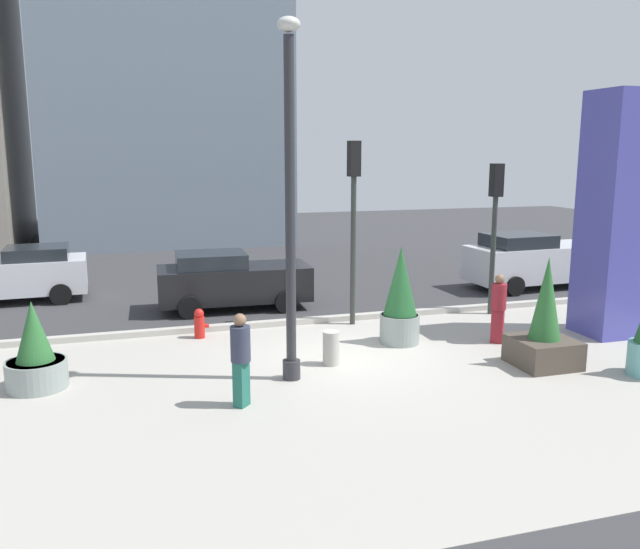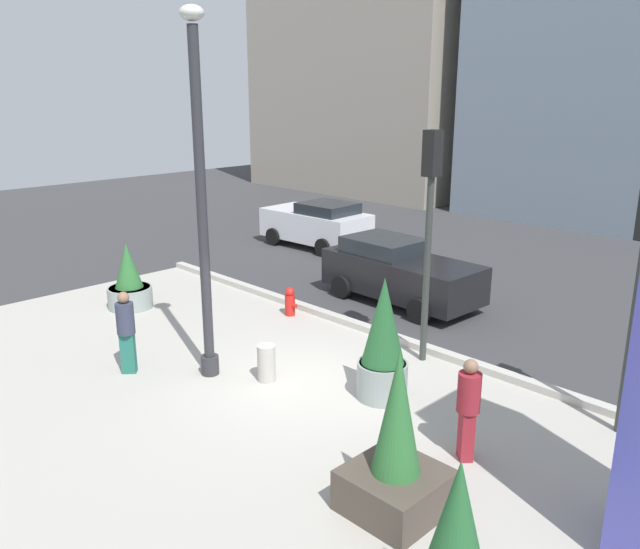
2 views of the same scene
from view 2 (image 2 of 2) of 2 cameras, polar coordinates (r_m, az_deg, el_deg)
ground_plane at (r=15.53m, az=8.85°, el=-5.06°), size 60.00×60.00×0.00m
plaza_pavement at (r=11.67m, az=-9.51°, el=-12.64°), size 18.00×10.00×0.02m
curb_strip at (r=14.85m, az=6.82°, el=-5.67°), size 18.00×0.24×0.16m
lamp_post at (r=12.34m, az=-10.46°, el=5.79°), size 0.44×0.44×6.99m
potted_plant_by_pillar at (r=11.87m, az=5.64°, el=-6.17°), size 0.95×0.95×2.36m
potted_plant_curbside at (r=17.52m, az=-16.62°, el=-0.76°), size 1.16×1.16×1.75m
potted_plant_near_right at (r=9.00m, az=6.78°, el=-15.73°), size 1.25×1.25×2.39m
fire_hydrant at (r=16.32m, az=-2.68°, el=-2.43°), size 0.36×0.26×0.75m
concrete_bollard at (r=12.80m, az=-4.79°, el=-7.87°), size 0.36×0.36×0.75m
traffic_light_far_side at (r=13.07m, az=9.74°, el=5.58°), size 0.28×0.42×4.82m
car_passing_lane at (r=17.35m, az=7.05°, el=0.26°), size 4.43×2.16×1.69m
car_far_lane at (r=23.36m, az=-0.27°, el=4.55°), size 4.10×2.22×1.67m
pedestrian_on_sidewalk at (r=13.45m, az=-16.87°, el=-4.60°), size 0.51×0.51×1.74m
pedestrian_by_curb at (r=10.25m, az=13.04°, el=-11.22°), size 0.51×0.51×1.69m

